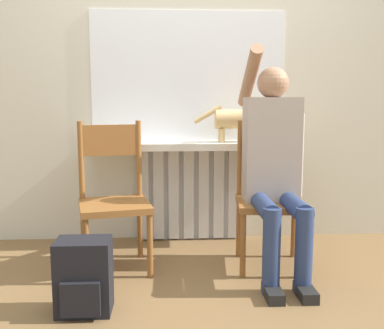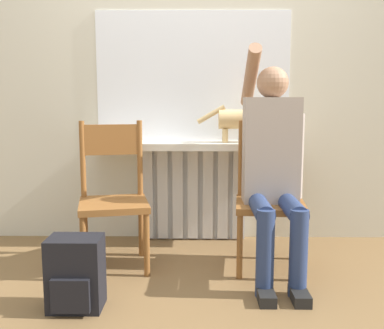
{
  "view_description": "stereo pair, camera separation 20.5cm",
  "coord_description": "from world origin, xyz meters",
  "px_view_note": "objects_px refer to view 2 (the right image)",
  "views": [
    {
      "loc": [
        -0.17,
        -2.22,
        1.06
      ],
      "look_at": [
        0.0,
        0.69,
        0.65
      ],
      "focal_mm": 42.0,
      "sensor_mm": 36.0,
      "label": 1
    },
    {
      "loc": [
        0.04,
        -2.22,
        1.06
      ],
      "look_at": [
        0.0,
        0.69,
        0.65
      ],
      "focal_mm": 42.0,
      "sensor_mm": 36.0,
      "label": 2
    }
  ],
  "objects_px": {
    "person": "(273,162)",
    "backpack": "(76,274)",
    "chair_left": "(113,195)",
    "chair_right": "(270,196)",
    "cat": "(244,120)"
  },
  "relations": [
    {
      "from": "cat",
      "to": "backpack",
      "type": "xyz_separation_m",
      "value": [
        -0.96,
        -1.07,
        -0.74
      ]
    },
    {
      "from": "person",
      "to": "cat",
      "type": "height_order",
      "value": "person"
    },
    {
      "from": "person",
      "to": "cat",
      "type": "distance_m",
      "value": 0.62
    },
    {
      "from": "chair_left",
      "to": "backpack",
      "type": "bearing_deg",
      "value": -110.1
    },
    {
      "from": "cat",
      "to": "backpack",
      "type": "relative_size",
      "value": 1.48
    },
    {
      "from": "person",
      "to": "backpack",
      "type": "height_order",
      "value": "person"
    },
    {
      "from": "chair_left",
      "to": "person",
      "type": "bearing_deg",
      "value": -19.03
    },
    {
      "from": "chair_right",
      "to": "person",
      "type": "relative_size",
      "value": 0.67
    },
    {
      "from": "chair_left",
      "to": "chair_right",
      "type": "height_order",
      "value": "same"
    },
    {
      "from": "person",
      "to": "backpack",
      "type": "xyz_separation_m",
      "value": [
        -1.08,
        -0.51,
        -0.51
      ]
    },
    {
      "from": "chair_left",
      "to": "chair_right",
      "type": "relative_size",
      "value": 1.0
    },
    {
      "from": "person",
      "to": "cat",
      "type": "relative_size",
      "value": 2.51
    },
    {
      "from": "chair_left",
      "to": "backpack",
      "type": "xyz_separation_m",
      "value": [
        -0.08,
        -0.62,
        -0.28
      ]
    },
    {
      "from": "chair_right",
      "to": "backpack",
      "type": "relative_size",
      "value": 2.48
    },
    {
      "from": "chair_right",
      "to": "cat",
      "type": "height_order",
      "value": "cat"
    }
  ]
}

